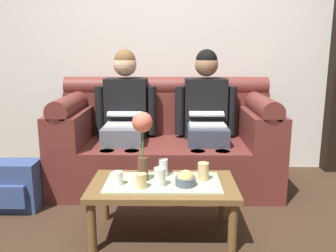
# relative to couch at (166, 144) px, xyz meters

# --- Properties ---
(ground_plane) EXTENTS (14.00, 14.00, 0.00)m
(ground_plane) POSITION_rel_couch_xyz_m (0.00, -1.17, -0.38)
(ground_plane) COLOR #382619
(back_wall_patterned) EXTENTS (6.00, 0.12, 2.90)m
(back_wall_patterned) POSITION_rel_couch_xyz_m (0.00, 0.53, 1.07)
(back_wall_patterned) COLOR silver
(back_wall_patterned) RESTS_ON ground_plane
(couch) EXTENTS (1.93, 0.88, 0.96)m
(couch) POSITION_rel_couch_xyz_m (0.00, 0.00, 0.00)
(couch) COLOR maroon
(couch) RESTS_ON ground_plane
(person_left) EXTENTS (0.56, 0.67, 1.22)m
(person_left) POSITION_rel_couch_xyz_m (-0.37, -0.00, 0.28)
(person_left) COLOR #595B66
(person_left) RESTS_ON ground_plane
(person_right) EXTENTS (0.56, 0.67, 1.22)m
(person_right) POSITION_rel_couch_xyz_m (0.37, -0.00, 0.28)
(person_right) COLOR #383D4C
(person_right) RESTS_ON ground_plane
(coffee_table) EXTENTS (0.95, 0.53, 0.37)m
(coffee_table) POSITION_rel_couch_xyz_m (0.00, -0.95, -0.06)
(coffee_table) COLOR brown
(coffee_table) RESTS_ON ground_plane
(flower_vase) EXTENTS (0.13, 0.13, 0.46)m
(flower_vase) POSITION_rel_couch_xyz_m (-0.13, -0.92, 0.31)
(flower_vase) COLOR brown
(flower_vase) RESTS_ON coffee_table
(snack_bowl) EXTENTS (0.13, 0.13, 0.11)m
(snack_bowl) POSITION_rel_couch_xyz_m (0.15, -1.01, 0.04)
(snack_bowl) COLOR #4C5666
(snack_bowl) RESTS_ON coffee_table
(cup_near_left) EXTENTS (0.06, 0.06, 0.12)m
(cup_near_left) POSITION_rel_couch_xyz_m (-0.00, -0.84, 0.06)
(cup_near_left) COLOR silver
(cup_near_left) RESTS_ON coffee_table
(cup_near_right) EXTENTS (0.07, 0.07, 0.12)m
(cup_near_right) POSITION_rel_couch_xyz_m (0.27, -0.91, 0.06)
(cup_near_right) COLOR #DBB77A
(cup_near_right) RESTS_ON coffee_table
(cup_far_center) EXTENTS (0.07, 0.07, 0.12)m
(cup_far_center) POSITION_rel_couch_xyz_m (-0.02, -1.02, 0.06)
(cup_far_center) COLOR white
(cup_far_center) RESTS_ON coffee_table
(cup_far_left) EXTENTS (0.06, 0.06, 0.09)m
(cup_far_left) POSITION_rel_couch_xyz_m (-0.28, -1.01, 0.04)
(cup_far_left) COLOR white
(cup_far_left) RESTS_ON coffee_table
(cup_far_right) EXTENTS (0.07, 0.07, 0.09)m
(cup_far_right) POSITION_rel_couch_xyz_m (-0.13, -1.06, 0.04)
(cup_far_right) COLOR #DBB77A
(cup_far_right) RESTS_ON coffee_table
(backpack_left) EXTENTS (0.35, 0.26, 0.38)m
(backpack_left) POSITION_rel_couch_xyz_m (-1.15, -0.58, -0.19)
(backpack_left) COLOR #33477A
(backpack_left) RESTS_ON ground_plane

